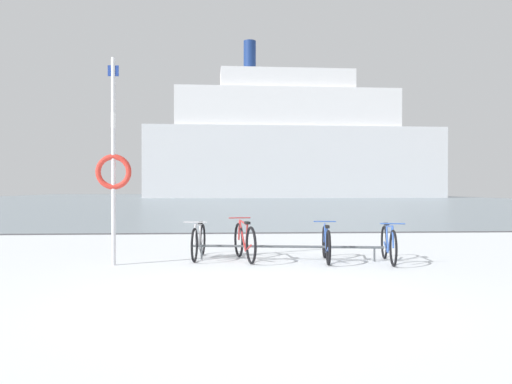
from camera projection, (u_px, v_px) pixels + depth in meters
ground at (225, 201)px, 60.48m from camera, size 80.00×132.00×0.08m
bike_rack at (287, 247)px, 10.41m from camera, size 3.82×0.62×0.31m
bicycle_0 at (199, 241)px, 10.69m from camera, size 0.46×1.76×0.79m
bicycle_1 at (245, 241)px, 10.42m from camera, size 0.51×1.75×0.84m
bicycle_2 at (326, 244)px, 10.27m from camera, size 0.46×1.68×0.78m
bicycle_3 at (389, 244)px, 10.12m from camera, size 0.46×1.74×0.80m
rescue_post at (113, 165)px, 9.76m from camera, size 0.67×0.10×3.91m
ferry_ship at (291, 145)px, 81.15m from camera, size 45.57×11.37×24.32m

